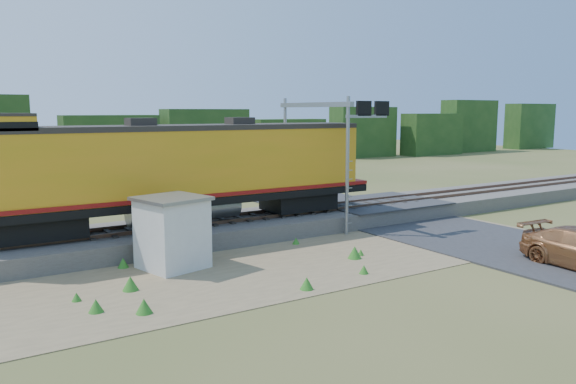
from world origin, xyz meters
TOP-DOWN VIEW (x-y plane):
  - ground at (0.00, 0.00)m, footprint 140.00×140.00m
  - ballast at (0.00, 6.00)m, footprint 70.00×5.00m
  - rails at (0.00, 6.00)m, footprint 70.00×1.54m
  - dirt_shoulder at (-2.00, 0.50)m, footprint 26.00×8.00m
  - road at (7.00, 0.74)m, footprint 7.00×66.00m
  - tree_line_north at (0.00, 38.00)m, footprint 130.00×3.00m
  - weed_clumps at (-3.50, 0.10)m, footprint 15.00×6.20m
  - locomotive at (-4.93, 6.00)m, footprint 19.11×2.91m
  - shed at (-6.73, 2.14)m, footprint 2.83×2.83m
  - signal_gantry at (2.85, 5.35)m, footprint 2.64×6.20m

SIDE VIEW (x-z plane):
  - ground at x=0.00m, z-range 0.00..0.00m
  - weed_clumps at x=-3.50m, z-range -0.28..0.28m
  - dirt_shoulder at x=-2.00m, z-range 0.00..0.03m
  - road at x=7.00m, z-range -0.34..0.52m
  - ballast at x=0.00m, z-range 0.00..0.80m
  - rails at x=0.00m, z-range 0.80..0.96m
  - shed at x=-6.73m, z-range 0.02..2.79m
  - tree_line_north at x=0.00m, z-range -0.18..6.32m
  - locomotive at x=-4.93m, z-range 0.93..5.86m
  - signal_gantry at x=2.85m, z-range 1.69..8.36m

